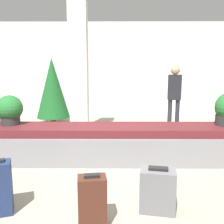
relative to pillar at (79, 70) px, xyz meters
The scene contains 10 objects.
ground_plane 3.54m from the pillar, 75.12° to the right, with size 18.00×18.00×0.00m, color #9E937F.
back_wall 2.86m from the pillar, 73.50° to the left, with size 18.00×0.06×3.20m.
carousel 2.34m from the pillar, 65.38° to the right, with size 8.46×0.88×0.62m.
pillar is the anchor object (origin of this frame).
suitcase_1 4.02m from the pillar, 80.57° to the right, with size 0.31×0.23×0.58m.
suitcase_2 3.93m from the pillar, 68.66° to the right, with size 0.44×0.32×0.53m.
suitcase_3 3.76m from the pillar, 97.16° to the right, with size 0.31×0.29×0.64m.
potted_plant_1 2.09m from the pillar, 121.90° to the right, with size 0.47×0.47×0.54m.
traveler_0 2.53m from the pillar, ahead, with size 0.33×0.24×1.71m.
decorated_tree 1.72m from the pillar, 126.83° to the left, with size 0.98×0.98×1.94m.
Camera 1 is at (0.03, -3.04, 1.62)m, focal length 40.00 mm.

